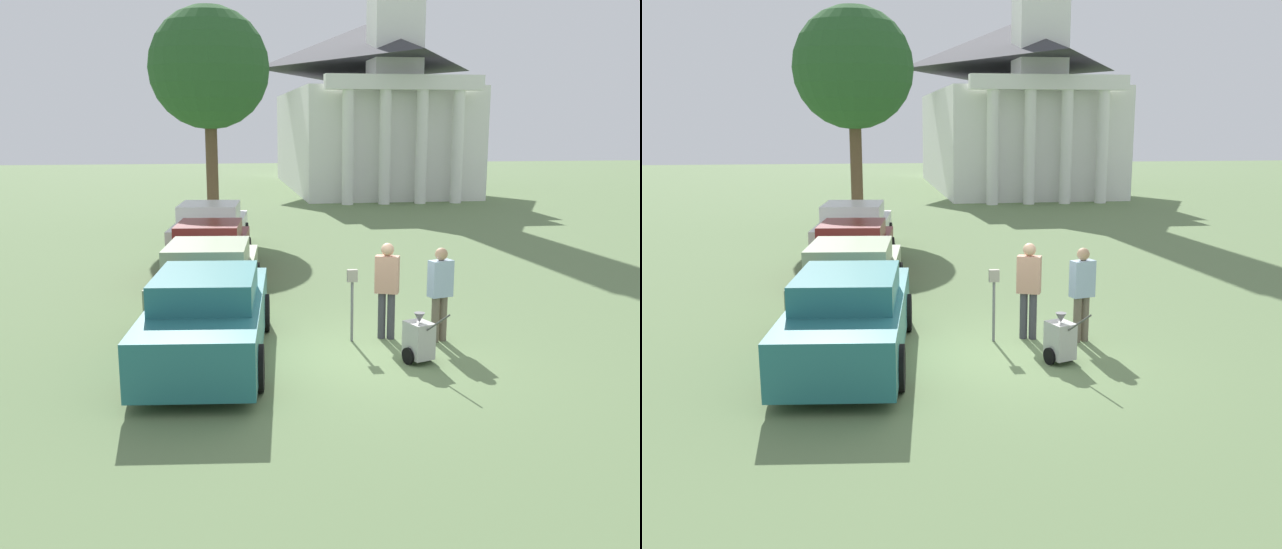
# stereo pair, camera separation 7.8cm
# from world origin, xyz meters

# --- Properties ---
(ground_plane) EXTENTS (120.00, 120.00, 0.00)m
(ground_plane) POSITION_xyz_m (0.00, 0.00, 0.00)
(ground_plane) COLOR #607A4C
(parked_car_teal) EXTENTS (2.30, 5.16, 1.50)m
(parked_car_teal) POSITION_xyz_m (-2.35, 0.19, 0.71)
(parked_car_teal) COLOR #23666B
(parked_car_teal) RESTS_ON ground_plane
(parked_car_sage) EXTENTS (2.31, 4.91, 1.47)m
(parked_car_sage) POSITION_xyz_m (-2.35, 3.21, 0.70)
(parked_car_sage) COLOR gray
(parked_car_sage) RESTS_ON ground_plane
(parked_car_maroon) EXTENTS (2.29, 4.86, 1.37)m
(parked_car_maroon) POSITION_xyz_m (-2.35, 7.10, 0.65)
(parked_car_maroon) COLOR maroon
(parked_car_maroon) RESTS_ON ground_plane
(parked_car_white) EXTENTS (2.46, 5.13, 1.50)m
(parked_car_white) POSITION_xyz_m (-2.35, 10.40, 0.70)
(parked_car_white) COLOR silver
(parked_car_white) RESTS_ON ground_plane
(parking_meter) EXTENTS (0.18, 0.09, 1.32)m
(parking_meter) POSITION_xyz_m (0.18, 0.79, 0.92)
(parking_meter) COLOR slate
(parking_meter) RESTS_ON ground_plane
(person_worker) EXTENTS (0.47, 0.37, 1.77)m
(person_worker) POSITION_xyz_m (0.84, 0.87, 1.01)
(person_worker) COLOR #3F3F47
(person_worker) RESTS_ON ground_plane
(person_supervisor) EXTENTS (0.47, 0.33, 1.71)m
(person_supervisor) POSITION_xyz_m (1.74, 0.57, 0.97)
(person_supervisor) COLOR #665B4C
(person_supervisor) RESTS_ON ground_plane
(equipment_cart) EXTENTS (0.55, 0.99, 1.00)m
(equipment_cart) POSITION_xyz_m (1.05, -0.52, 0.39)
(equipment_cart) COLOR #B2B2AD
(equipment_cart) RESTS_ON ground_plane
(church) EXTENTS (9.22, 18.49, 24.19)m
(church) POSITION_xyz_m (6.86, 31.23, 5.40)
(church) COLOR white
(church) RESTS_ON ground_plane
(shade_tree) EXTENTS (4.36, 4.36, 8.00)m
(shade_tree) POSITION_xyz_m (-2.27, 15.55, 5.78)
(shade_tree) COLOR brown
(shade_tree) RESTS_ON ground_plane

